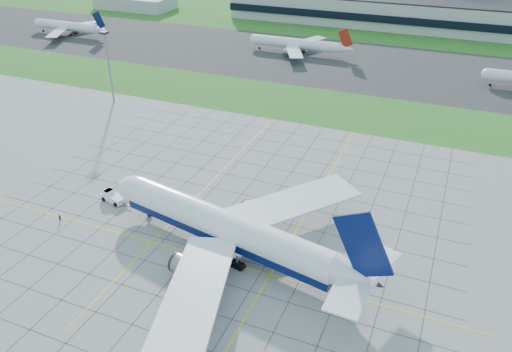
{
  "coord_description": "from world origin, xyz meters",
  "views": [
    {
      "loc": [
        45.25,
        -74.72,
        67.31
      ],
      "look_at": [
        4.5,
        22.75,
        7.0
      ],
      "focal_mm": 35.0,
      "sensor_mm": 36.0,
      "label": 1
    }
  ],
  "objects_px": {
    "distant_jet_0": "(68,26)",
    "distant_jet_1": "(297,44)",
    "pushback_tug": "(113,197)",
    "light_mast": "(108,58)",
    "airliner": "(227,228)",
    "crew_near": "(60,218)",
    "crew_far": "(353,318)"
  },
  "relations": [
    {
      "from": "pushback_tug",
      "to": "airliner",
      "type": "bearing_deg",
      "value": 0.39
    },
    {
      "from": "light_mast",
      "to": "distant_jet_0",
      "type": "height_order",
      "value": "light_mast"
    },
    {
      "from": "crew_near",
      "to": "crew_far",
      "type": "bearing_deg",
      "value": -68.89
    },
    {
      "from": "airliner",
      "to": "crew_far",
      "type": "relative_size",
      "value": 37.63
    },
    {
      "from": "crew_far",
      "to": "crew_near",
      "type": "bearing_deg",
      "value": -150.57
    },
    {
      "from": "light_mast",
      "to": "distant_jet_0",
      "type": "distance_m",
      "value": 111.27
    },
    {
      "from": "distant_jet_0",
      "to": "distant_jet_1",
      "type": "relative_size",
      "value": 0.93
    },
    {
      "from": "crew_near",
      "to": "crew_far",
      "type": "distance_m",
      "value": 70.84
    },
    {
      "from": "pushback_tug",
      "to": "crew_near",
      "type": "xyz_separation_m",
      "value": [
        -6.04,
        -12.12,
        -0.31
      ]
    },
    {
      "from": "light_mast",
      "to": "airliner",
      "type": "height_order",
      "value": "light_mast"
    },
    {
      "from": "pushback_tug",
      "to": "distant_jet_0",
      "type": "distance_m",
      "value": 179.72
    },
    {
      "from": "crew_far",
      "to": "distant_jet_1",
      "type": "height_order",
      "value": "distant_jet_1"
    },
    {
      "from": "light_mast",
      "to": "airliner",
      "type": "xyz_separation_m",
      "value": [
        76.61,
        -63.09,
        -10.38
      ]
    },
    {
      "from": "light_mast",
      "to": "airliner",
      "type": "distance_m",
      "value": 99.78
    },
    {
      "from": "airliner",
      "to": "light_mast",
      "type": "bearing_deg",
      "value": 151.88
    },
    {
      "from": "airliner",
      "to": "pushback_tug",
      "type": "distance_m",
      "value": 35.92
    },
    {
      "from": "airliner",
      "to": "distant_jet_0",
      "type": "relative_size",
      "value": 1.48
    },
    {
      "from": "crew_far",
      "to": "distant_jet_0",
      "type": "bearing_deg",
      "value": 175.55
    },
    {
      "from": "crew_near",
      "to": "distant_jet_1",
      "type": "relative_size",
      "value": 0.04
    },
    {
      "from": "airliner",
      "to": "pushback_tug",
      "type": "relative_size",
      "value": 6.98
    },
    {
      "from": "light_mast",
      "to": "distant_jet_1",
      "type": "xyz_separation_m",
      "value": [
        41.87,
        86.48,
        -11.69
      ]
    },
    {
      "from": "pushback_tug",
      "to": "crew_far",
      "type": "bearing_deg",
      "value": -3.1
    },
    {
      "from": "distant_jet_0",
      "to": "distant_jet_1",
      "type": "xyz_separation_m",
      "value": [
        125.2,
        13.67,
        0.0
      ]
    },
    {
      "from": "crew_far",
      "to": "distant_jet_1",
      "type": "relative_size",
      "value": 0.04
    },
    {
      "from": "crew_far",
      "to": "distant_jet_1",
      "type": "distance_m",
      "value": 172.01
    },
    {
      "from": "crew_far",
      "to": "distant_jet_0",
      "type": "relative_size",
      "value": 0.04
    },
    {
      "from": "crew_near",
      "to": "crew_far",
      "type": "relative_size",
      "value": 0.97
    },
    {
      "from": "airliner",
      "to": "crew_far",
      "type": "height_order",
      "value": "airliner"
    },
    {
      "from": "pushback_tug",
      "to": "crew_near",
      "type": "distance_m",
      "value": 13.55
    },
    {
      "from": "crew_near",
      "to": "distant_jet_0",
      "type": "height_order",
      "value": "distant_jet_0"
    },
    {
      "from": "airliner",
      "to": "crew_near",
      "type": "relative_size",
      "value": 38.76
    },
    {
      "from": "light_mast",
      "to": "airliner",
      "type": "relative_size",
      "value": 0.38
    }
  ]
}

